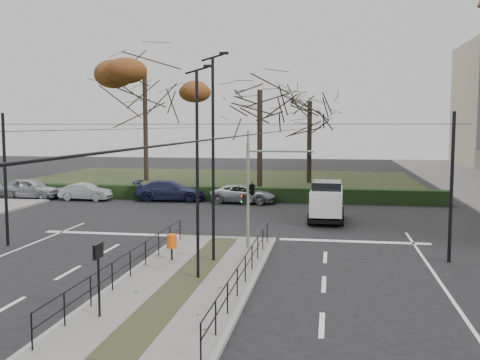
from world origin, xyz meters
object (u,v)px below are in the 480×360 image
Objects in this scene: streetlamp_median_near at (198,172)px; streetlamp_median_far at (214,156)px; traffic_light at (254,187)px; parked_car_third at (170,191)px; parked_car_fourth at (244,194)px; parked_car_first at (30,188)px; info_panel at (98,259)px; bare_tree_center at (310,107)px; white_van at (327,200)px; rust_tree at (145,70)px; litter_bin at (172,242)px; bare_tree_near at (260,97)px; parked_car_second at (86,192)px.

streetlamp_median_near is 0.91× the size of streetlamp_median_far.
parked_car_third is (-8.19, 15.03, -2.06)m from traffic_light.
parked_car_first is at bearing 93.95° from parked_car_fourth.
info_panel reaches higher than parked_car_fourth.
bare_tree_center is at bearing 83.60° from info_panel.
white_van is at bearing -105.58° from parked_car_first.
parked_car_fourth is at bearing -87.95° from parked_car_first.
rust_tree is at bearing 130.90° from white_van.
rust_tree reaches higher than parked_car_third.
white_van is 0.42× the size of bare_tree_center.
rust_tree is at bearing -16.50° from parked_car_first.
litter_bin is 0.09× the size of bare_tree_near.
bare_tree_near is (-5.59, 13.84, 6.52)m from white_van.
streetlamp_median_far is 19.30m from parked_car_third.
streetlamp_median_near is at bearing -94.18° from bare_tree_center.
parked_car_first reaches higher than parked_car_third.
bare_tree_center reaches higher than parked_car_third.
white_van is 16.29m from bare_tree_near.
litter_bin is 0.49× the size of info_panel.
rust_tree reaches higher than parked_car_fourth.
bare_tree_near is (-1.30, 27.04, 3.84)m from streetlamp_median_near.
bare_tree_center is (15.71, 0.53, -3.57)m from rust_tree.
bare_tree_center is at bearing 94.99° from white_van.
info_panel is at bearing -90.93° from bare_tree_near.
white_van is (4.29, 13.20, -2.67)m from streetlamp_median_near.
bare_tree_near reaches higher than litter_bin.
streetlamp_median_near is 34.20m from bare_tree_center.
streetlamp_median_far is at bearing -86.94° from bare_tree_near.
parked_car_first is 25.43m from bare_tree_center.
parked_car_second is at bearing 123.95° from streetlamp_median_near.
parked_car_second is at bearing -91.31° from parked_car_first.
litter_bin is 20.52m from parked_car_second.
traffic_light is at bearing -126.76° from parked_car_first.
parked_car_first is at bearing 135.83° from streetlamp_median_far.
rust_tree is at bearing 110.45° from litter_bin.
info_panel reaches higher than parked_car_first.
streetlamp_median_near is at bearing -55.28° from litter_bin.
litter_bin is 0.10× the size of bare_tree_center.
white_van is at bearing -136.59° from parked_car_fourth.
white_van is at bearing -68.00° from bare_tree_near.
parked_car_fourth is (-1.54, 17.39, -3.61)m from streetlamp_median_far.
traffic_light is 10.03m from info_panel.
traffic_light is 0.62× the size of streetlamp_median_near.
parked_car_third is 17.68m from rust_tree.
parked_car_second is 0.82× the size of parked_car_fourth.
parked_car_third is 17.85m from bare_tree_center.
streetlamp_median_near is 1.95× the size of parked_car_second.
streetlamp_median_near is at bearing -90.28° from streetlamp_median_far.
traffic_light reaches higher than parked_car_first.
traffic_light is 0.90× the size of parked_car_third.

